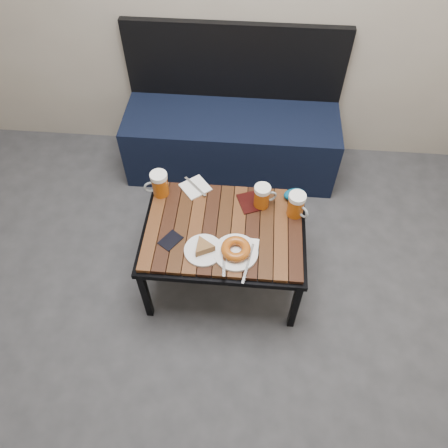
# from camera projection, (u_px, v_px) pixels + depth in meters

# --- Properties ---
(ground) EXTENTS (4.00, 4.00, 0.00)m
(ground) POSITION_uv_depth(u_px,v_px,m) (202.00, 421.00, 2.10)
(ground) COLOR #2D2D30
(ground) RESTS_ON ground
(room_shell) EXTENTS (4.00, 4.00, 4.00)m
(room_shell) POSITION_uv_depth(u_px,v_px,m) (197.00, 6.00, 1.03)
(room_shell) COLOR gray
(room_shell) RESTS_ON ground
(bench) EXTENTS (1.40, 0.50, 0.95)m
(bench) POSITION_uv_depth(u_px,v_px,m) (232.00, 136.00, 2.97)
(bench) COLOR black
(bench) RESTS_ON ground
(cafe_table) EXTENTS (0.84, 0.62, 0.47)m
(cafe_table) POSITION_uv_depth(u_px,v_px,m) (224.00, 232.00, 2.27)
(cafe_table) COLOR black
(cafe_table) RESTS_ON ground
(beer_mug_left) EXTENTS (0.14, 0.11, 0.15)m
(beer_mug_left) POSITION_uv_depth(u_px,v_px,m) (159.00, 184.00, 2.32)
(beer_mug_left) COLOR #AB4D0D
(beer_mug_left) RESTS_ON cafe_table
(beer_mug_centre) EXTENTS (0.13, 0.10, 0.14)m
(beer_mug_centre) POSITION_uv_depth(u_px,v_px,m) (262.00, 196.00, 2.27)
(beer_mug_centre) COLOR #AB4D0D
(beer_mug_centre) RESTS_ON cafe_table
(beer_mug_right) EXTENTS (0.13, 0.12, 0.14)m
(beer_mug_right) POSITION_uv_depth(u_px,v_px,m) (296.00, 205.00, 2.23)
(beer_mug_right) COLOR #AB4D0D
(beer_mug_right) RESTS_ON cafe_table
(plate_pie) EXTENTS (0.19, 0.19, 0.05)m
(plate_pie) POSITION_uv_depth(u_px,v_px,m) (203.00, 249.00, 2.13)
(plate_pie) COLOR white
(plate_pie) RESTS_ON cafe_table
(plate_bagel) EXTENTS (0.22, 0.29, 0.06)m
(plate_bagel) POSITION_uv_depth(u_px,v_px,m) (236.00, 251.00, 2.11)
(plate_bagel) COLOR white
(plate_bagel) RESTS_ON cafe_table
(napkin_left) EXTENTS (0.19, 0.19, 0.01)m
(napkin_left) POSITION_uv_depth(u_px,v_px,m) (195.00, 187.00, 2.40)
(napkin_left) COLOR white
(napkin_left) RESTS_ON cafe_table
(napkin_right) EXTENTS (0.13, 0.11, 0.01)m
(napkin_right) POSITION_uv_depth(u_px,v_px,m) (246.00, 247.00, 2.15)
(napkin_right) COLOR white
(napkin_right) RESTS_ON cafe_table
(passport_navy) EXTENTS (0.13, 0.14, 0.01)m
(passport_navy) POSITION_uv_depth(u_px,v_px,m) (171.00, 240.00, 2.18)
(passport_navy) COLOR black
(passport_navy) RESTS_ON cafe_table
(passport_burgundy) EXTENTS (0.15, 0.17, 0.01)m
(passport_burgundy) POSITION_uv_depth(u_px,v_px,m) (249.00, 202.00, 2.33)
(passport_burgundy) COLOR black
(passport_burgundy) RESTS_ON cafe_table
(knit_pouch) EXTENTS (0.14, 0.11, 0.05)m
(knit_pouch) POSITION_uv_depth(u_px,v_px,m) (295.00, 194.00, 2.34)
(knit_pouch) COLOR navy
(knit_pouch) RESTS_ON cafe_table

